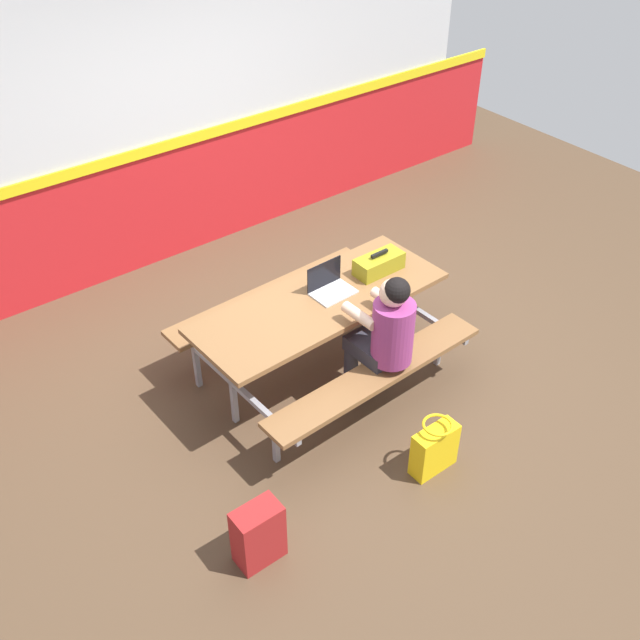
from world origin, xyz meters
TOP-DOWN VIEW (x-y plane):
  - ground_plane at (0.00, 0.00)m, footprint 10.00×10.00m
  - accent_backdrop at (0.00, 2.34)m, footprint 8.00×0.14m
  - picnic_table_main at (-0.20, 0.00)m, footprint 2.02×1.61m
  - student_nearer at (-0.04, -0.55)m, footprint 0.37×0.53m
  - laptop_silver at (-0.07, 0.04)m, footprint 0.33×0.23m
  - toolbox_grey at (0.40, 0.02)m, footprint 0.40×0.18m
  - backpack_dark at (-1.54, -1.11)m, footprint 0.30×0.22m
  - tote_bag_bright at (-0.18, -1.26)m, footprint 0.34×0.21m

SIDE VIEW (x-z plane):
  - ground_plane at x=0.00m, z-range -0.02..0.00m
  - tote_bag_bright at x=-0.18m, z-range -0.02..0.41m
  - backpack_dark at x=-1.54m, z-range 0.00..0.44m
  - picnic_table_main at x=-0.20m, z-range 0.21..0.95m
  - student_nearer at x=-0.04m, z-range 0.10..1.31m
  - laptop_silver at x=-0.07m, z-range 0.67..0.90m
  - toolbox_grey at x=0.40m, z-range 0.72..0.90m
  - accent_backdrop at x=0.00m, z-range -0.05..2.55m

